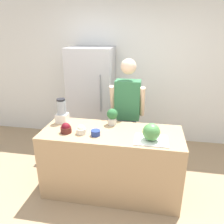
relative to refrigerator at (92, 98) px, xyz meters
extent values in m
plane|color=tan|center=(0.60, -1.66, -0.90)|extent=(14.00, 14.00, 0.00)
cube|color=white|center=(0.60, 0.36, 0.40)|extent=(8.00, 0.06, 2.60)
cube|color=tan|center=(0.60, -1.31, -0.46)|extent=(1.76, 0.69, 0.89)
cube|color=#B7B7BC|center=(0.00, 0.00, 0.00)|extent=(0.78, 0.63, 1.80)
cylinder|color=gray|center=(0.23, -0.33, 0.18)|extent=(0.02, 0.02, 0.63)
cube|color=#4C608C|center=(0.73, -0.66, -0.49)|extent=(0.28, 0.18, 0.82)
cube|color=#337247|center=(0.73, -0.66, 0.21)|extent=(0.37, 0.22, 0.58)
sphere|color=beige|center=(0.73, -0.66, 0.70)|extent=(0.22, 0.22, 0.22)
cylinder|color=beige|center=(0.51, -0.70, 0.20)|extent=(0.07, 0.23, 0.49)
cylinder|color=beige|center=(0.95, -0.70, 0.20)|extent=(0.07, 0.23, 0.49)
cube|color=white|center=(1.09, -1.47, -0.01)|extent=(0.38, 0.29, 0.01)
sphere|color=#4C8C47|center=(1.09, -1.48, 0.10)|extent=(0.20, 0.20, 0.20)
cylinder|color=#511E19|center=(0.05, -1.44, 0.02)|extent=(0.14, 0.14, 0.07)
sphere|color=maroon|center=(0.05, -1.44, 0.06)|extent=(0.11, 0.11, 0.11)
cylinder|color=beige|center=(0.25, -1.44, 0.02)|extent=(0.12, 0.12, 0.07)
sphere|color=white|center=(0.25, -1.44, 0.05)|extent=(0.10, 0.10, 0.10)
cylinder|color=navy|center=(0.43, -1.45, 0.02)|extent=(0.11, 0.11, 0.07)
cube|color=silver|center=(-0.12, -1.13, 0.05)|extent=(0.15, 0.15, 0.12)
cylinder|color=#99A3AD|center=(-0.12, -1.13, 0.20)|extent=(0.12, 0.12, 0.19)
cylinder|color=black|center=(-0.12, -1.13, 0.31)|extent=(0.11, 0.11, 0.02)
cylinder|color=beige|center=(0.57, -1.09, 0.03)|extent=(0.11, 0.11, 0.09)
sphere|color=#2D6B38|center=(0.57, -1.09, 0.14)|extent=(0.14, 0.14, 0.14)
camera|label=1|loc=(1.04, -3.74, 1.18)|focal=35.00mm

